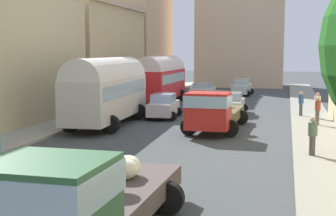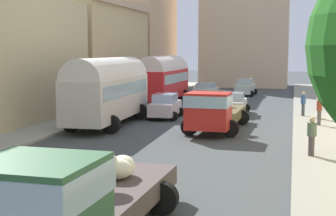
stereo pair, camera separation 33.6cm
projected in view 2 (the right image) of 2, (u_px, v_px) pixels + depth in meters
ground_plane at (195, 121)px, 31.40m from camera, size 154.00×154.00×0.00m
sidewalk_left at (89, 116)px, 33.17m from camera, size 2.50×70.00×0.14m
sidewalk_right at (315, 124)px, 29.61m from camera, size 2.50×70.00×0.14m
building_left_2 at (3, 59)px, 29.86m from camera, size 5.12×13.75×7.75m
building_left_3 at (93, 52)px, 44.17m from camera, size 6.46×14.29×8.58m
building_left_4 at (145, 30)px, 57.25m from camera, size 5.33×12.04×13.46m
distant_church at (245, 23)px, 60.12m from camera, size 10.42×6.40×21.23m
parked_bus_1 at (108, 88)px, 29.19m from camera, size 3.44×9.22×4.00m
parked_bus_2 at (163, 77)px, 41.19m from camera, size 3.36×8.14×3.98m
cargo_truck_0 at (71, 198)px, 10.63m from camera, size 3.25×7.32×2.41m
cargo_truck_1 at (215, 111)px, 26.77m from camera, size 3.18×7.42×2.30m
car_0 at (233, 103)px, 34.46m from camera, size 2.32×4.01×1.50m
car_1 at (245, 87)px, 48.72m from camera, size 2.23×4.26×1.68m
car_2 at (165, 106)px, 32.36m from camera, size 2.25×3.75×1.61m
car_3 at (206, 91)px, 45.16m from camera, size 2.40×3.77×1.49m
pedestrian_0 at (312, 135)px, 20.17m from camera, size 0.54×0.54×1.74m
pedestrian_2 at (303, 103)px, 32.49m from camera, size 0.45×0.45×1.73m
pedestrian_3 at (319, 110)px, 28.46m from camera, size 0.44×0.44×1.78m
pedestrian_4 at (320, 105)px, 31.02m from camera, size 0.54×0.54×1.80m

